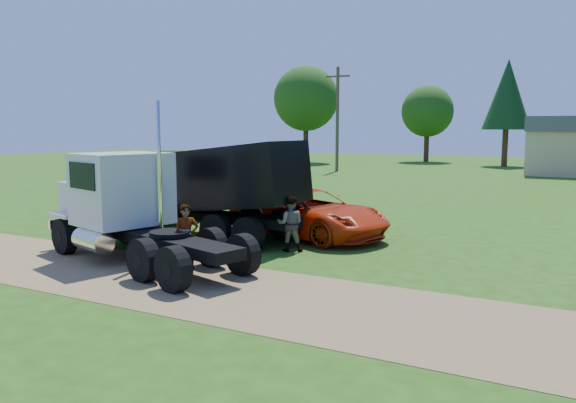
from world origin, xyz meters
The scene contains 9 objects.
ground centered at (0.00, 0.00, 0.00)m, with size 140.00×140.00×0.00m, color #29480F.
dirt_track centered at (0.00, 0.00, 0.01)m, with size 120.00×4.20×0.01m, color olive.
white_semi_tractor centered at (-6.32, 1.43, 1.54)m, with size 7.61×4.28×4.50m.
black_dump_truck centered at (-5.96, 4.94, 1.85)m, with size 7.84×2.77×3.36m.
navy_truck centered at (-11.46, 7.11, 1.35)m, with size 6.23×3.00×2.64m.
orange_pickup centered at (-3.01, 6.83, 0.82)m, with size 2.72×5.89×1.64m, color red.
spectator_a centered at (-3.77, 1.06, 0.88)m, with size 0.64×0.42×1.76m, color #999999.
spectator_b centered at (-2.46, 4.43, 0.85)m, with size 0.82×0.64×1.69m, color #999999.
tan_shed centered at (4.00, 40.00, 2.42)m, with size 6.20×5.40×4.70m.
Camera 1 is at (5.43, -10.46, 3.73)m, focal length 35.00 mm.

